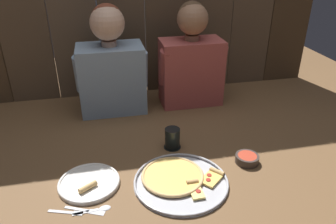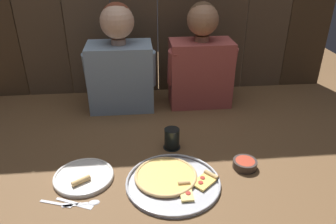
{
  "view_description": "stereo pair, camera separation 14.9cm",
  "coord_description": "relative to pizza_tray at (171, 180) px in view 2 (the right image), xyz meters",
  "views": [
    {
      "loc": [
        -0.28,
        -1.19,
        0.87
      ],
      "look_at": [
        -0.0,
        0.1,
        0.18
      ],
      "focal_mm": 34.88,
      "sensor_mm": 36.0,
      "label": 1
    },
    {
      "loc": [
        -0.13,
        -1.21,
        0.87
      ],
      "look_at": [
        -0.0,
        0.1,
        0.18
      ],
      "focal_mm": 34.88,
      "sensor_mm": 36.0,
      "label": 2
    }
  ],
  "objects": [
    {
      "name": "pizza_tray",
      "position": [
        0.0,
        0.0,
        0.0
      ],
      "size": [
        0.38,
        0.38,
        0.03
      ],
      "color": "#B2B2B7",
      "rests_on": "ground"
    },
    {
      "name": "diner_left",
      "position": [
        -0.21,
        0.72,
        0.26
      ],
      "size": [
        0.39,
        0.23,
        0.59
      ],
      "color": "#849EB7",
      "rests_on": "ground"
    },
    {
      "name": "dinner_plate",
      "position": [
        -0.36,
        0.06,
        -0.0
      ],
      "size": [
        0.25,
        0.25,
        0.03
      ],
      "color": "white",
      "rests_on": "ground"
    },
    {
      "name": "table_knife",
      "position": [
        -0.37,
        -0.09,
        -0.01
      ],
      "size": [
        0.15,
        0.08,
        0.01
      ],
      "color": "silver",
      "rests_on": "ground"
    },
    {
      "name": "ground_plane",
      "position": [
        0.02,
        0.17,
        -0.01
      ],
      "size": [
        3.2,
        3.2,
        0.0
      ],
      "primitive_type": "plane",
      "color": "brown"
    },
    {
      "name": "table_fork",
      "position": [
        -0.44,
        -0.08,
        -0.01
      ],
      "size": [
        0.13,
        0.06,
        0.01
      ],
      "color": "silver",
      "rests_on": "ground"
    },
    {
      "name": "dipping_bowl",
      "position": [
        0.33,
        0.07,
        0.01
      ],
      "size": [
        0.1,
        0.1,
        0.04
      ],
      "color": "#3D332D",
      "rests_on": "ground"
    },
    {
      "name": "table_spoon",
      "position": [
        -0.32,
        -0.09,
        -0.01
      ],
      "size": [
        0.14,
        0.03,
        0.01
      ],
      "color": "silver",
      "rests_on": "ground"
    },
    {
      "name": "drinking_glass",
      "position": [
        0.03,
        0.25,
        0.04
      ],
      "size": [
        0.08,
        0.08,
        0.1
      ],
      "color": "black",
      "rests_on": "ground"
    },
    {
      "name": "diner_right",
      "position": [
        0.25,
        0.72,
        0.26
      ],
      "size": [
        0.39,
        0.2,
        0.59
      ],
      "color": "#AD4C47",
      "rests_on": "ground"
    }
  ]
}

